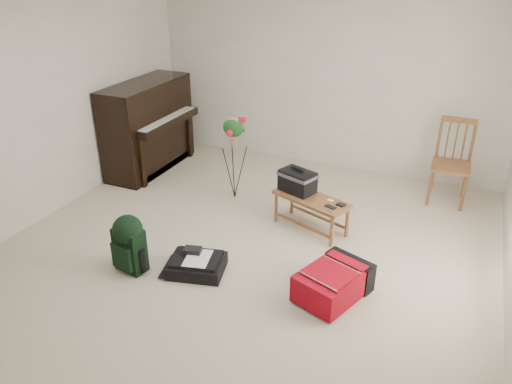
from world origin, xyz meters
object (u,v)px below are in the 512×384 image
at_px(red_suitcase, 335,279).
at_px(green_backpack, 129,241).
at_px(piano, 149,128).
at_px(bench, 299,188).
at_px(black_duffel, 197,264).
at_px(dining_chair, 452,163).
at_px(flower_stand, 234,159).

height_order(red_suitcase, green_backpack, green_backpack).
bearing_deg(piano, bench, -16.69).
bearing_deg(black_duffel, green_backpack, -172.89).
bearing_deg(piano, dining_chair, 8.80).
relative_size(green_backpack, flower_stand, 0.55).
distance_m(piano, black_duffel, 2.82).
height_order(piano, green_backpack, piano).
bearing_deg(green_backpack, bench, 60.20).
xyz_separation_m(piano, black_duffel, (1.90, -2.01, -0.52)).
height_order(red_suitcase, black_duffel, red_suitcase).
relative_size(dining_chair, green_backpack, 1.74).
height_order(bench, black_duffel, bench).
distance_m(piano, dining_chair, 4.06).
relative_size(dining_chair, flower_stand, 0.96).
bearing_deg(flower_stand, dining_chair, 17.23).
distance_m(piano, bench, 2.63).
relative_size(black_duffel, flower_stand, 0.57).
xyz_separation_m(dining_chair, green_backpack, (-2.71, -2.86, -0.18)).
bearing_deg(black_duffel, dining_chair, 37.56).
distance_m(bench, flower_stand, 1.06).
xyz_separation_m(bench, red_suitcase, (0.73, -1.05, -0.33)).
relative_size(piano, bench, 1.58).
bearing_deg(bench, green_backpack, -108.92).
bearing_deg(red_suitcase, dining_chair, 92.58).
distance_m(dining_chair, black_duffel, 3.40).
distance_m(piano, green_backpack, 2.60).
xyz_separation_m(bench, dining_chair, (1.49, 1.37, 0.03)).
relative_size(red_suitcase, flower_stand, 0.74).
xyz_separation_m(bench, green_backpack, (-1.22, -1.49, -0.15)).
bearing_deg(red_suitcase, green_backpack, -147.11).
bearing_deg(dining_chair, red_suitcase, -108.58).
relative_size(piano, black_duffel, 2.42).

